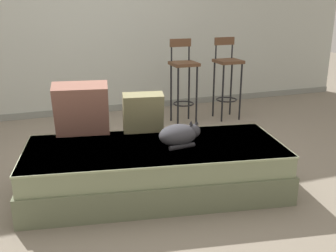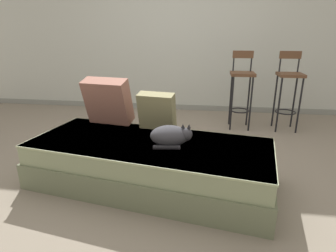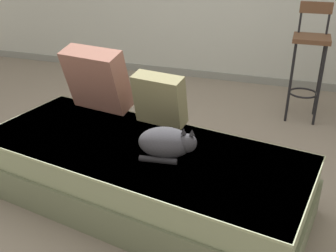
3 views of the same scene
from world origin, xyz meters
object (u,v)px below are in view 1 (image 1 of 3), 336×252
object	(u,v)px
couch	(155,168)
bar_stool_near_window	(183,74)
cat	(179,135)
bar_stool_by_doorway	(227,72)
throw_pillow_middle	(143,113)
throw_pillow_corner	(82,109)

from	to	relation	value
couch	bar_stool_near_window	bearing A→B (deg)	61.51
cat	couch	bearing A→B (deg)	165.82
cat	bar_stool_near_window	xyz separation A→B (m)	(0.75, 1.79, 0.14)
cat	bar_stool_by_doorway	size ratio (longest dim) A/B	0.34
throw_pillow_middle	bar_stool_near_window	world-z (taller)	bar_stool_near_window
throw_pillow_corner	bar_stool_by_doorway	bearing A→B (deg)	32.17
throw_pillow_corner	bar_stool_by_doorway	world-z (taller)	bar_stool_by_doorway
throw_pillow_corner	bar_stool_near_window	distance (m)	1.96
bar_stool_by_doorway	throw_pillow_corner	bearing A→B (deg)	-147.83
cat	bar_stool_by_doorway	xyz separation A→B (m)	(1.38, 1.79, 0.14)
couch	bar_stool_by_doorway	distance (m)	2.39
couch	throw_pillow_corner	size ratio (longest dim) A/B	4.49
throw_pillow_middle	bar_stool_near_window	size ratio (longest dim) A/B	0.35
throw_pillow_corner	bar_stool_by_doorway	size ratio (longest dim) A/B	0.46
couch	throw_pillow_corner	world-z (taller)	throw_pillow_corner
couch	bar_stool_by_doorway	xyz separation A→B (m)	(1.57, 1.75, 0.42)
throw_pillow_corner	cat	xyz separation A→B (m)	(0.71, -0.49, -0.16)
cat	bar_stool_by_doorway	bearing A→B (deg)	52.53
throw_pillow_middle	cat	world-z (taller)	throw_pillow_middle
bar_stool_by_doorway	throw_pillow_middle	bearing A→B (deg)	-138.19
bar_stool_near_window	bar_stool_by_doorway	world-z (taller)	same
throw_pillow_middle	couch	bearing A→B (deg)	-91.14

